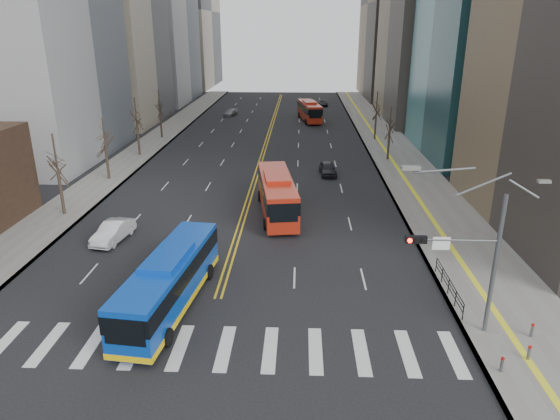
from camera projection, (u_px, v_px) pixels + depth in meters
The scene contains 16 objects.
ground at pixel (203, 348), 26.10m from camera, with size 220.00×220.00×0.00m, color black.
sidewalk_right at pixel (393, 151), 67.61m from camera, with size 7.00×130.00×0.15m, color slate.
sidewalk_left at pixel (145, 148), 68.94m from camera, with size 5.00×130.00×0.15m, color slate.
crosswalk at pixel (203, 347), 26.10m from camera, with size 26.70×4.00×0.01m.
centerline at pixel (269, 135), 77.70m from camera, with size 0.55×100.00×0.01m.
signal_mast at pixel (469, 252), 25.77m from camera, with size 5.37×0.37×9.39m.
pedestrian_railing at pixel (449, 284), 30.89m from camera, with size 0.06×6.06×1.02m.
bollards at pixel (521, 348), 25.12m from camera, with size 2.87×3.17×0.78m.
street_trees at pixel (195, 129), 57.12m from camera, with size 35.20×47.20×7.60m.
blue_bus at pixel (169, 280), 29.34m from camera, with size 3.87×12.02×3.44m.
red_bus_near at pixel (277, 192), 44.20m from camera, with size 4.27×11.79×3.65m.
red_bus_far at pixel (309, 110), 88.98m from camera, with size 4.42×11.35×3.51m.
car_white at pixel (113, 232), 38.95m from camera, with size 1.62×4.63×1.53m, color silver.
car_dark_mid at pixel (328, 169), 56.51m from camera, with size 1.73×4.30×1.47m, color black.
car_silver at pixel (231, 113), 94.60m from camera, with size 1.63×4.01×1.16m, color gray.
car_dark_far at pixel (323, 103), 106.41m from camera, with size 2.02×4.38×1.22m, color black.
Camera 1 is at (4.97, -21.84, 15.75)m, focal length 32.00 mm.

